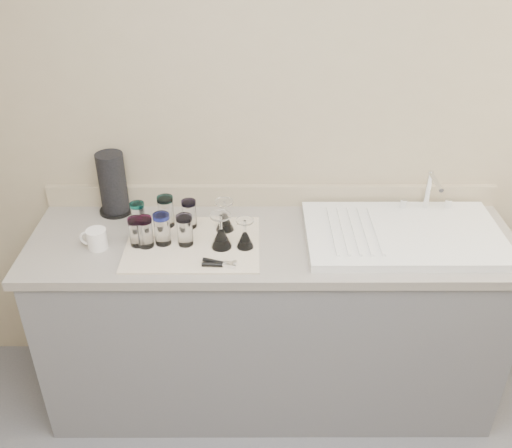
{
  "coord_description": "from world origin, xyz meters",
  "views": [
    {
      "loc": [
        -0.08,
        -0.82,
        2.21
      ],
      "look_at": [
        -0.07,
        1.15,
        1.0
      ],
      "focal_mm": 40.0,
      "sensor_mm": 36.0,
      "label": 1
    }
  ],
  "objects_px": {
    "tumbler_lavender": "(185,230)",
    "can_opener": "(219,264)",
    "tumbler_cyan": "(166,211)",
    "tumbler_purple": "(189,214)",
    "paper_towel_roll": "(113,184)",
    "sink_unit": "(404,234)",
    "white_mug": "(96,239)",
    "goblet_back_left": "(225,220)",
    "tumbler_teal": "(138,216)",
    "goblet_front_left": "(221,236)",
    "goblet_front_right": "(245,238)",
    "tumbler_extra": "(145,232)",
    "tumbler_blue": "(162,229)",
    "tumbler_magenta": "(136,232)"
  },
  "relations": [
    {
      "from": "goblet_back_left",
      "to": "paper_towel_roll",
      "type": "bearing_deg",
      "value": 161.41
    },
    {
      "from": "tumbler_cyan",
      "to": "goblet_front_left",
      "type": "height_order",
      "value": "goblet_front_left"
    },
    {
      "from": "tumbler_purple",
      "to": "goblet_back_left",
      "type": "xyz_separation_m",
      "value": [
        0.15,
        -0.02,
        -0.02
      ]
    },
    {
      "from": "tumbler_purple",
      "to": "tumbler_magenta",
      "type": "distance_m",
      "value": 0.25
    },
    {
      "from": "sink_unit",
      "to": "tumbler_teal",
      "type": "height_order",
      "value": "sink_unit"
    },
    {
      "from": "tumbler_purple",
      "to": "paper_towel_roll",
      "type": "height_order",
      "value": "paper_towel_roll"
    },
    {
      "from": "tumbler_teal",
      "to": "tumbler_lavender",
      "type": "distance_m",
      "value": 0.25
    },
    {
      "from": "paper_towel_roll",
      "to": "tumbler_lavender",
      "type": "bearing_deg",
      "value": -39.25
    },
    {
      "from": "tumbler_blue",
      "to": "tumbler_extra",
      "type": "height_order",
      "value": "tumbler_blue"
    },
    {
      "from": "white_mug",
      "to": "paper_towel_roll",
      "type": "relative_size",
      "value": 0.42
    },
    {
      "from": "goblet_back_left",
      "to": "tumbler_teal",
      "type": "bearing_deg",
      "value": 178.29
    },
    {
      "from": "goblet_back_left",
      "to": "tumbler_magenta",
      "type": "bearing_deg",
      "value": -161.34
    },
    {
      "from": "tumbler_lavender",
      "to": "tumbler_blue",
      "type": "bearing_deg",
      "value": 176.38
    },
    {
      "from": "tumbler_cyan",
      "to": "tumbler_blue",
      "type": "bearing_deg",
      "value": -88.55
    },
    {
      "from": "goblet_front_right",
      "to": "white_mug",
      "type": "distance_m",
      "value": 0.61
    },
    {
      "from": "tumbler_lavender",
      "to": "can_opener",
      "type": "distance_m",
      "value": 0.22
    },
    {
      "from": "goblet_back_left",
      "to": "tumbler_lavender",
      "type": "bearing_deg",
      "value": -144.11
    },
    {
      "from": "white_mug",
      "to": "goblet_front_right",
      "type": "bearing_deg",
      "value": -0.58
    },
    {
      "from": "tumbler_blue",
      "to": "can_opener",
      "type": "height_order",
      "value": "tumbler_blue"
    },
    {
      "from": "tumbler_magenta",
      "to": "tumbler_cyan",
      "type": "bearing_deg",
      "value": 57.14
    },
    {
      "from": "goblet_front_left",
      "to": "tumbler_purple",
      "type": "bearing_deg",
      "value": 132.41
    },
    {
      "from": "tumbler_teal",
      "to": "can_opener",
      "type": "bearing_deg",
      "value": -37.85
    },
    {
      "from": "tumbler_purple",
      "to": "can_opener",
      "type": "height_order",
      "value": "tumbler_purple"
    },
    {
      "from": "goblet_back_left",
      "to": "goblet_front_left",
      "type": "distance_m",
      "value": 0.13
    },
    {
      "from": "goblet_front_left",
      "to": "tumbler_magenta",
      "type": "bearing_deg",
      "value": 177.54
    },
    {
      "from": "tumbler_extra",
      "to": "can_opener",
      "type": "bearing_deg",
      "value": -24.74
    },
    {
      "from": "paper_towel_roll",
      "to": "tumbler_purple",
      "type": "bearing_deg",
      "value": -22.47
    },
    {
      "from": "tumbler_blue",
      "to": "goblet_front_left",
      "type": "distance_m",
      "value": 0.24
    },
    {
      "from": "tumbler_lavender",
      "to": "white_mug",
      "type": "relative_size",
      "value": 1.12
    },
    {
      "from": "goblet_back_left",
      "to": "goblet_front_right",
      "type": "xyz_separation_m",
      "value": [
        0.09,
        -0.13,
        -0.0
      ]
    },
    {
      "from": "tumbler_cyan",
      "to": "tumbler_extra",
      "type": "relative_size",
      "value": 1.04
    },
    {
      "from": "tumbler_teal",
      "to": "goblet_front_right",
      "type": "distance_m",
      "value": 0.48
    },
    {
      "from": "sink_unit",
      "to": "tumbler_magenta",
      "type": "relative_size",
      "value": 6.56
    },
    {
      "from": "tumbler_magenta",
      "to": "can_opener",
      "type": "bearing_deg",
      "value": -23.47
    },
    {
      "from": "sink_unit",
      "to": "white_mug",
      "type": "relative_size",
      "value": 6.89
    },
    {
      "from": "tumbler_teal",
      "to": "paper_towel_roll",
      "type": "distance_m",
      "value": 0.22
    },
    {
      "from": "tumbler_cyan",
      "to": "tumbler_purple",
      "type": "relative_size",
      "value": 1.1
    },
    {
      "from": "tumbler_blue",
      "to": "goblet_front_right",
      "type": "bearing_deg",
      "value": -4.54
    },
    {
      "from": "tumbler_teal",
      "to": "goblet_front_right",
      "type": "bearing_deg",
      "value": -17.61
    },
    {
      "from": "sink_unit",
      "to": "can_opener",
      "type": "distance_m",
      "value": 0.8
    },
    {
      "from": "tumbler_teal",
      "to": "white_mug",
      "type": "distance_m",
      "value": 0.21
    },
    {
      "from": "tumbler_extra",
      "to": "tumbler_lavender",
      "type": "bearing_deg",
      "value": 4.77
    },
    {
      "from": "tumbler_cyan",
      "to": "tumbler_magenta",
      "type": "relative_size",
      "value": 1.11
    },
    {
      "from": "sink_unit",
      "to": "tumbler_cyan",
      "type": "distance_m",
      "value": 1.02
    },
    {
      "from": "tumbler_teal",
      "to": "goblet_front_right",
      "type": "height_order",
      "value": "goblet_front_right"
    },
    {
      "from": "tumbler_cyan",
      "to": "goblet_front_left",
      "type": "xyz_separation_m",
      "value": [
        0.25,
        -0.17,
        -0.02
      ]
    },
    {
      "from": "white_mug",
      "to": "tumbler_purple",
      "type": "bearing_deg",
      "value": 22.57
    },
    {
      "from": "can_opener",
      "to": "paper_towel_roll",
      "type": "bearing_deg",
      "value": 138.4
    },
    {
      "from": "tumbler_extra",
      "to": "white_mug",
      "type": "distance_m",
      "value": 0.2
    },
    {
      "from": "goblet_back_left",
      "to": "can_opener",
      "type": "distance_m",
      "value": 0.27
    }
  ]
}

